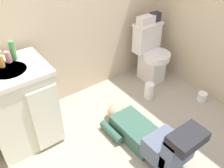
{
  "coord_description": "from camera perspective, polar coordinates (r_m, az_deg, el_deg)",
  "views": [
    {
      "loc": [
        -1.12,
        -1.12,
        1.87
      ],
      "look_at": [
        0.04,
        0.44,
        0.45
      ],
      "focal_mm": 38.65,
      "sensor_mm": 36.0,
      "label": 1
    }
  ],
  "objects": [
    {
      "name": "person_plumber",
      "position": [
        2.3,
        8.86,
        -12.11
      ],
      "size": [
        0.39,
        1.06,
        0.52
      ],
      "color": "#33594C",
      "rests_on": "ground_plane"
    },
    {
      "name": "toilet_paper_roll",
      "position": [
        3.08,
        20.55,
        -2.81
      ],
      "size": [
        0.11,
        0.11,
        0.1
      ],
      "primitive_type": "cylinder",
      "color": "white",
      "rests_on": "ground_plane"
    },
    {
      "name": "paper_towel_roll",
      "position": [
        2.92,
        8.76,
        -1.66
      ],
      "size": [
        0.11,
        0.11,
        0.21
      ],
      "primitive_type": "cylinder",
      "color": "white",
      "rests_on": "ground_plane"
    },
    {
      "name": "toilet",
      "position": [
        3.14,
        9.11,
        7.04
      ],
      "size": [
        0.36,
        0.46,
        0.75
      ],
      "color": "silver",
      "rests_on": "ground_plane"
    },
    {
      "name": "ground_plane",
      "position": [
        2.47,
        5.44,
        -14.09
      ],
      "size": [
        2.99,
        3.1,
        0.04
      ],
      "primitive_type": "cube",
      "color": "#A29786"
    },
    {
      "name": "toiletry_bag",
      "position": [
        3.09,
        10.13,
        15.36
      ],
      "size": [
        0.12,
        0.09,
        0.11
      ],
      "primitive_type": "cube",
      "color": "#26262D",
      "rests_on": "toilet"
    },
    {
      "name": "bottle_pink",
      "position": [
        2.21,
        -23.38,
        5.94
      ],
      "size": [
        0.05,
        0.05,
        0.1
      ],
      "primitive_type": "cylinder",
      "color": "pink",
      "rests_on": "vanity_cabinet"
    },
    {
      "name": "bottle_amber",
      "position": [
        2.16,
        -24.81,
        4.89
      ],
      "size": [
        0.05,
        0.05,
        0.1
      ],
      "primitive_type": "cylinder",
      "color": "#C18530",
      "rests_on": "vanity_cabinet"
    },
    {
      "name": "faucet",
      "position": [
        2.23,
        -24.7,
        5.92
      ],
      "size": [
        0.02,
        0.02,
        0.1
      ],
      "primitive_type": "cylinder",
      "color": "silver",
      "rests_on": "vanity_cabinet"
    },
    {
      "name": "vanity_cabinet",
      "position": [
        2.35,
        -20.93,
        -4.93
      ],
      "size": [
        0.6,
        0.53,
        0.82
      ],
      "color": "silver",
      "rests_on": "ground_plane"
    },
    {
      "name": "bottle_green",
      "position": [
        2.2,
        -22.4,
        7.31
      ],
      "size": [
        0.05,
        0.05,
        0.18
      ],
      "primitive_type": "cylinder",
      "color": "#489A4F",
      "rests_on": "vanity_cabinet"
    },
    {
      "name": "tissue_box",
      "position": [
        2.99,
        8.03,
        14.76
      ],
      "size": [
        0.22,
        0.11,
        0.1
      ],
      "primitive_type": "cube",
      "color": "silver",
      "rests_on": "toilet"
    }
  ]
}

